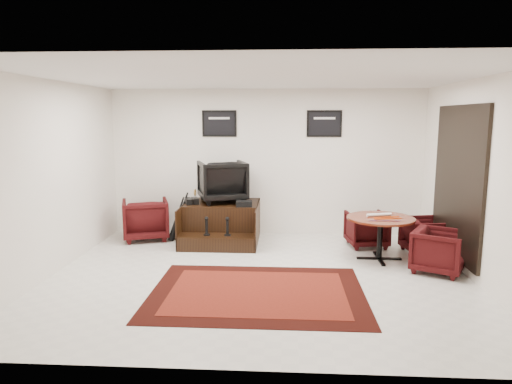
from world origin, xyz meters
TOP-DOWN VIEW (x-y plane):
  - ground at (0.00, 0.00)m, footprint 6.00×6.00m
  - room_shell at (0.41, 0.12)m, footprint 6.02×5.02m
  - area_rug at (0.01, -0.64)m, footprint 2.78×2.08m
  - shine_podium at (-0.80, 1.91)m, footprint 1.37×1.41m
  - shine_chair at (-0.80, 2.05)m, footprint 1.03×1.00m
  - shoes_pair at (-1.33, 1.82)m, footprint 0.31×0.34m
  - polish_kit at (-0.36, 1.63)m, footprint 0.30×0.22m
  - umbrella_black at (-1.61, 1.79)m, footprint 0.32×0.12m
  - umbrella_hooked at (-1.57, 1.91)m, footprint 0.35×0.13m
  - armchair_side at (-2.24, 1.92)m, footprint 1.01×0.98m
  - meeting_table at (1.89, 0.90)m, footprint 1.06×1.06m
  - table_chair_back at (1.82, 1.68)m, footprint 0.74×0.70m
  - table_chair_window at (2.73, 1.29)m, footprint 0.71×0.75m
  - table_chair_corner at (2.63, 0.33)m, footprint 0.89×0.91m
  - paper_roll at (1.88, 0.98)m, footprint 0.42×0.17m
  - table_clutter at (1.96, 0.79)m, footprint 0.57×0.38m

SIDE VIEW (x-z plane):
  - ground at x=0.00m, z-range 0.00..0.00m
  - area_rug at x=0.01m, z-range 0.00..0.01m
  - shine_podium at x=-0.80m, z-range -0.03..0.68m
  - table_chair_window at x=2.73m, z-range 0.00..0.67m
  - table_chair_back at x=1.82m, z-range 0.00..0.68m
  - table_chair_corner at x=2.63m, z-range 0.00..0.71m
  - armchair_side at x=-2.24m, z-range 0.00..0.83m
  - umbrella_black at x=-1.61m, z-range 0.00..0.87m
  - umbrella_hooked at x=-1.57m, z-range 0.00..0.93m
  - meeting_table at x=1.89m, z-range 0.26..0.96m
  - table_clutter at x=1.96m, z-range 0.69..0.71m
  - paper_roll at x=1.88m, z-range 0.69..0.74m
  - polish_kit at x=-0.36m, z-range 0.70..0.80m
  - shoes_pair at x=-1.33m, z-range 0.70..0.81m
  - shine_chair at x=-0.80m, z-range 0.70..1.56m
  - room_shell at x=0.41m, z-range 0.38..3.19m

